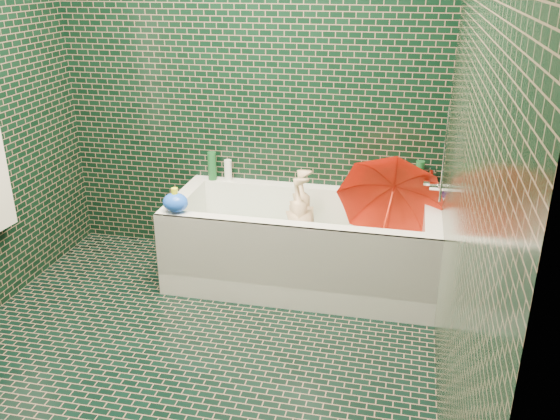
% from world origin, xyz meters
% --- Properties ---
extents(floor, '(2.80, 2.80, 0.00)m').
position_xyz_m(floor, '(0.00, 0.00, 0.00)').
color(floor, black).
rests_on(floor, ground).
extents(wall_back, '(2.80, 0.00, 2.80)m').
position_xyz_m(wall_back, '(0.00, 1.40, 1.25)').
color(wall_back, black).
rests_on(wall_back, floor).
extents(wall_right, '(0.00, 2.80, 2.80)m').
position_xyz_m(wall_right, '(1.30, 0.00, 1.25)').
color(wall_right, black).
rests_on(wall_right, floor).
extents(bathtub, '(1.70, 0.75, 0.55)m').
position_xyz_m(bathtub, '(0.45, 1.01, 0.21)').
color(bathtub, white).
rests_on(bathtub, floor).
extents(bath_mat, '(1.35, 0.47, 0.01)m').
position_xyz_m(bath_mat, '(0.45, 1.02, 0.16)').
color(bath_mat, '#3FD22A').
rests_on(bath_mat, bathtub).
extents(water, '(1.48, 0.53, 0.00)m').
position_xyz_m(water, '(0.45, 1.02, 0.30)').
color(water, silver).
rests_on(water, bathtub).
extents(faucet, '(0.18, 0.19, 0.55)m').
position_xyz_m(faucet, '(1.26, 1.02, 0.77)').
color(faucet, silver).
rests_on(faucet, wall_right).
extents(child, '(0.88, 0.34, 0.26)m').
position_xyz_m(child, '(0.46, 1.03, 0.31)').
color(child, tan).
rests_on(child, bathtub).
extents(umbrella, '(0.84, 0.86, 0.89)m').
position_xyz_m(umbrella, '(0.98, 0.99, 0.56)').
color(umbrella, red).
rests_on(umbrella, bathtub).
extents(soap_bottle_a, '(0.09, 0.09, 0.24)m').
position_xyz_m(soap_bottle_a, '(1.18, 1.36, 0.55)').
color(soap_bottle_a, white).
rests_on(soap_bottle_a, bathtub).
extents(soap_bottle_b, '(0.08, 0.08, 0.18)m').
position_xyz_m(soap_bottle_b, '(1.25, 1.32, 0.55)').
color(soap_bottle_b, '#4F1C6A').
rests_on(soap_bottle_b, bathtub).
extents(soap_bottle_c, '(0.18, 0.18, 0.18)m').
position_xyz_m(soap_bottle_c, '(1.18, 1.34, 0.55)').
color(soap_bottle_c, '#164D23').
rests_on(soap_bottle_c, bathtub).
extents(bottle_right_tall, '(0.06, 0.06, 0.23)m').
position_xyz_m(bottle_right_tall, '(1.15, 1.33, 0.67)').
color(bottle_right_tall, '#164D23').
rests_on(bottle_right_tall, bathtub).
extents(bottle_right_pump, '(0.06, 0.06, 0.19)m').
position_xyz_m(bottle_right_pump, '(1.23, 1.33, 0.64)').
color(bottle_right_pump, silver).
rests_on(bottle_right_pump, bathtub).
extents(bottle_left_tall, '(0.07, 0.07, 0.20)m').
position_xyz_m(bottle_left_tall, '(-0.25, 1.34, 0.65)').
color(bottle_left_tall, '#164D23').
rests_on(bottle_left_tall, bathtub).
extents(bottle_left_short, '(0.07, 0.07, 0.15)m').
position_xyz_m(bottle_left_short, '(-0.14, 1.35, 0.62)').
color(bottle_left_short, white).
rests_on(bottle_left_short, bathtub).
extents(rubber_duck, '(0.11, 0.08, 0.09)m').
position_xyz_m(rubber_duck, '(0.95, 1.33, 0.59)').
color(rubber_duck, yellow).
rests_on(rubber_duck, bathtub).
extents(bath_toy, '(0.19, 0.17, 0.15)m').
position_xyz_m(bath_toy, '(-0.28, 0.71, 0.62)').
color(bath_toy, blue).
rests_on(bath_toy, bathtub).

